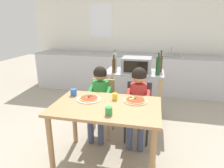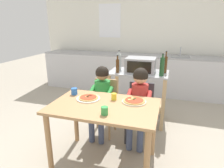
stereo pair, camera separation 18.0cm
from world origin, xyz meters
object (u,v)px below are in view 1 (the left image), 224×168
(drinking_cup_green, at_px, (109,111))
(drinking_cup_blue, at_px, (74,92))
(dining_chair_right, at_px, (138,107))
(pizza_plate_cream, at_px, (135,100))
(bottle_clear_vinegar, at_px, (115,62))
(child_in_green_shirt, at_px, (99,94))
(pizza_plate_white, at_px, (89,99))
(bottle_slim_sauce, at_px, (161,64))
(toaster_oven, at_px, (137,65))
(kitchen_island_cart, at_px, (134,88))
(bottle_dark_olive_oil, at_px, (114,65))
(bottle_tall_green_wine, at_px, (158,66))
(dining_table, at_px, (106,115))
(child_in_red_shirt, at_px, (138,96))
(dining_chair_left, at_px, (102,103))
(drinking_cup_yellow, at_px, (115,96))

(drinking_cup_green, distance_m, drinking_cup_blue, 0.69)
(dining_chair_right, relative_size, pizza_plate_cream, 2.93)
(bottle_clear_vinegar, height_order, child_in_green_shirt, bottle_clear_vinegar)
(dining_chair_right, xyz_separation_m, pizza_plate_white, (-0.54, -0.53, 0.28))
(bottle_slim_sauce, distance_m, pizza_plate_cream, 1.12)
(drinking_cup_green, bearing_deg, pizza_plate_white, 133.83)
(drinking_cup_blue, bearing_deg, toaster_oven, 54.82)
(kitchen_island_cart, xyz_separation_m, dining_chair_right, (0.13, -0.55, -0.09))
(toaster_oven, bearing_deg, pizza_plate_cream, -84.71)
(kitchen_island_cart, xyz_separation_m, bottle_dark_olive_oil, (-0.31, -0.14, 0.41))
(bottle_dark_olive_oil, height_order, bottle_slim_sauce, bottle_slim_sauce)
(bottle_tall_green_wine, distance_m, bottle_slim_sauce, 0.20)
(dining_chair_right, bearing_deg, drinking_cup_green, -104.28)
(bottle_tall_green_wine, xyz_separation_m, drinking_cup_blue, (-1.01, -0.84, -0.21))
(dining_table, height_order, child_in_red_shirt, child_in_red_shirt)
(bottle_clear_vinegar, relative_size, pizza_plate_white, 1.19)
(dining_table, xyz_separation_m, child_in_red_shirt, (0.30, 0.52, 0.05))
(kitchen_island_cart, distance_m, dining_table, 1.20)
(bottle_slim_sauce, height_order, dining_chair_left, bottle_slim_sauce)
(child_in_red_shirt, height_order, drinking_cup_blue, child_in_red_shirt)
(toaster_oven, bearing_deg, dining_chair_left, -131.90)
(dining_chair_left, xyz_separation_m, drinking_cup_green, (0.32, -0.89, 0.31))
(toaster_oven, height_order, drinking_cup_yellow, toaster_oven)
(child_in_green_shirt, distance_m, pizza_plate_white, 0.45)
(bottle_slim_sauce, bearing_deg, child_in_green_shirt, -139.82)
(bottle_tall_green_wine, xyz_separation_m, child_in_red_shirt, (-0.24, -0.52, -0.32))
(dining_table, bearing_deg, drinking_cup_green, -69.50)
(dining_chair_right, xyz_separation_m, drinking_cup_blue, (-0.77, -0.44, 0.31))
(dining_chair_left, height_order, child_in_red_shirt, child_in_red_shirt)
(child_in_green_shirt, xyz_separation_m, pizza_plate_white, (-0.00, -0.43, 0.10))
(dining_chair_left, height_order, pizza_plate_cream, dining_chair_left)
(kitchen_island_cart, height_order, pizza_plate_white, kitchen_island_cart)
(kitchen_island_cart, height_order, dining_chair_right, kitchen_island_cart)
(pizza_plate_white, bearing_deg, bottle_dark_olive_oil, 83.97)
(bottle_slim_sauce, bearing_deg, drinking_cup_yellow, -116.29)
(bottle_tall_green_wine, relative_size, drinking_cup_blue, 4.09)
(bottle_dark_olive_oil, height_order, drinking_cup_blue, bottle_dark_olive_oil)
(pizza_plate_white, bearing_deg, drinking_cup_yellow, 13.09)
(dining_chair_right, relative_size, child_in_green_shirt, 0.79)
(drinking_cup_green, bearing_deg, bottle_tall_green_wine, 69.96)
(bottle_dark_olive_oil, xyz_separation_m, drinking_cup_yellow, (0.20, -0.86, -0.18))
(kitchen_island_cart, xyz_separation_m, drinking_cup_yellow, (-0.12, -1.01, 0.22))
(drinking_cup_yellow, bearing_deg, dining_table, -109.21)
(bottle_clear_vinegar, height_order, pizza_plate_cream, bottle_clear_vinegar)
(dining_table, bearing_deg, toaster_oven, 79.67)
(dining_chair_left, height_order, pizza_plate_white, dining_chair_left)
(bottle_slim_sauce, distance_m, drinking_cup_yellow, 1.19)
(dining_chair_left, relative_size, drinking_cup_green, 9.98)
(child_in_green_shirt, bearing_deg, dining_chair_left, 90.00)
(kitchen_island_cart, bearing_deg, drinking_cup_yellow, -96.54)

